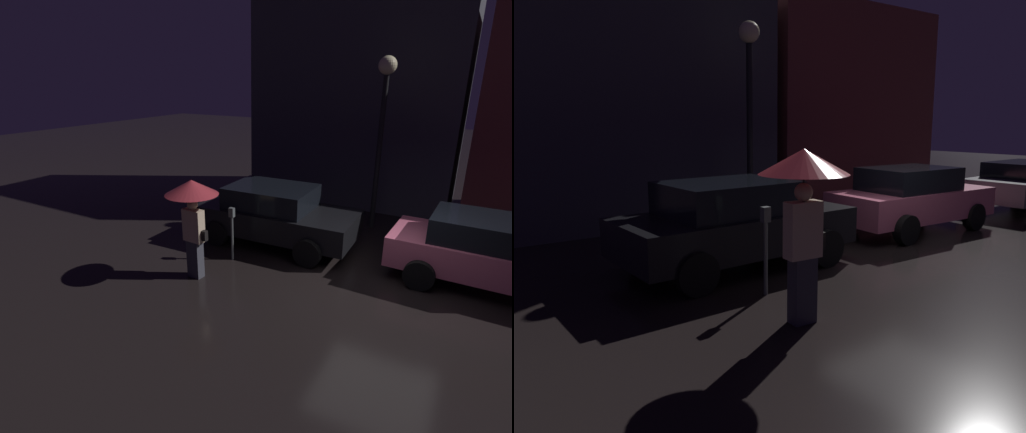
# 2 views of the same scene
# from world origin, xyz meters

# --- Properties ---
(ground_plane) EXTENTS (60.00, 60.00, 0.00)m
(ground_plane) POSITION_xyz_m (0.00, 0.00, 0.00)
(ground_plane) COLOR black
(building_facade_left) EXTENTS (6.63, 3.00, 8.09)m
(building_facade_left) POSITION_xyz_m (-2.71, 6.50, 4.05)
(building_facade_left) COLOR #3D3D47
(building_facade_left) RESTS_ON ground
(parked_car_black) EXTENTS (4.11, 2.06, 1.51)m
(parked_car_black) POSITION_xyz_m (-3.14, 1.28, 0.79)
(parked_car_black) COLOR black
(parked_car_black) RESTS_ON ground
(parked_car_pink) EXTENTS (3.99, 1.90, 1.47)m
(parked_car_pink) POSITION_xyz_m (1.73, 1.37, 0.76)
(parked_car_pink) COLOR #DB6684
(parked_car_pink) RESTS_ON ground
(pedestrian_with_umbrella) EXTENTS (1.11, 1.11, 2.18)m
(pedestrian_with_umbrella) POSITION_xyz_m (-3.76, -1.29, 1.72)
(pedestrian_with_umbrella) COLOR #383842
(pedestrian_with_umbrella) RESTS_ON ground
(parking_meter) EXTENTS (0.12, 0.10, 1.30)m
(parking_meter) POSITION_xyz_m (-3.52, -0.18, 0.80)
(parking_meter) COLOR #4C5154
(parking_meter) RESTS_ON ground
(street_lamp_near) EXTENTS (0.47, 0.47, 4.65)m
(street_lamp_near) POSITION_xyz_m (-1.20, 3.65, 3.39)
(street_lamp_near) COLOR black
(street_lamp_near) RESTS_ON ground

